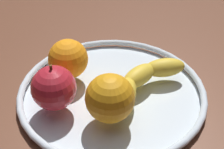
{
  "coord_description": "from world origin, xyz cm",
  "views": [
    {
      "loc": [
        41.07,
        19.45,
        39.5
      ],
      "look_at": [
        0.0,
        0.0,
        4.8
      ],
      "focal_mm": 52.18,
      "sensor_mm": 36.0,
      "label": 1
    }
  ],
  "objects_px": {
    "apple": "(54,88)",
    "orange_back_left": "(110,98)",
    "orange_center": "(68,60)",
    "banana": "(143,80)",
    "fruit_bowl": "(112,91)"
  },
  "relations": [
    {
      "from": "fruit_bowl",
      "to": "banana",
      "type": "distance_m",
      "value": 0.06
    },
    {
      "from": "fruit_bowl",
      "to": "orange_center",
      "type": "height_order",
      "value": "orange_center"
    },
    {
      "from": "fruit_bowl",
      "to": "apple",
      "type": "bearing_deg",
      "value": -38.85
    },
    {
      "from": "apple",
      "to": "orange_back_left",
      "type": "height_order",
      "value": "apple"
    },
    {
      "from": "apple",
      "to": "orange_back_left",
      "type": "distance_m",
      "value": 0.1
    },
    {
      "from": "fruit_bowl",
      "to": "orange_back_left",
      "type": "distance_m",
      "value": 0.09
    },
    {
      "from": "banana",
      "to": "orange_center",
      "type": "xyz_separation_m",
      "value": [
        0.03,
        -0.14,
        0.02
      ]
    },
    {
      "from": "banana",
      "to": "apple",
      "type": "xyz_separation_m",
      "value": [
        0.11,
        -0.12,
        0.02
      ]
    },
    {
      "from": "fruit_bowl",
      "to": "banana",
      "type": "xyz_separation_m",
      "value": [
        -0.02,
        0.05,
        0.03
      ]
    },
    {
      "from": "banana",
      "to": "apple",
      "type": "relative_size",
      "value": 2.21
    },
    {
      "from": "orange_back_left",
      "to": "orange_center",
      "type": "bearing_deg",
      "value": -119.08
    },
    {
      "from": "banana",
      "to": "apple",
      "type": "distance_m",
      "value": 0.16
    },
    {
      "from": "apple",
      "to": "orange_center",
      "type": "relative_size",
      "value": 1.13
    },
    {
      "from": "banana",
      "to": "orange_center",
      "type": "relative_size",
      "value": 2.49
    },
    {
      "from": "fruit_bowl",
      "to": "orange_back_left",
      "type": "bearing_deg",
      "value": 22.82
    }
  ]
}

